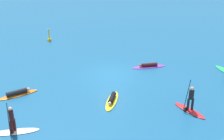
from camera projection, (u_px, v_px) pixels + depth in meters
ground_plane at (112, 75)px, 27.37m from camera, size 120.00×120.00×0.00m
surfer_on_orange_board at (18, 93)px, 24.33m from camera, size 3.00×1.64×0.43m
surfer_on_yellow_board at (112, 100)px, 23.53m from camera, size 1.73×2.84×0.43m
surfer_on_purple_board at (149, 66)px, 28.78m from camera, size 2.97×0.64×0.38m
surfer_on_white_board at (13, 126)px, 20.07m from camera, size 3.09×0.80×2.18m
surfer_on_red_board at (190, 104)px, 22.23m from camera, size 1.72×2.59×2.36m
marker_buoy at (49, 39)px, 34.72m from camera, size 0.43×0.43×1.41m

